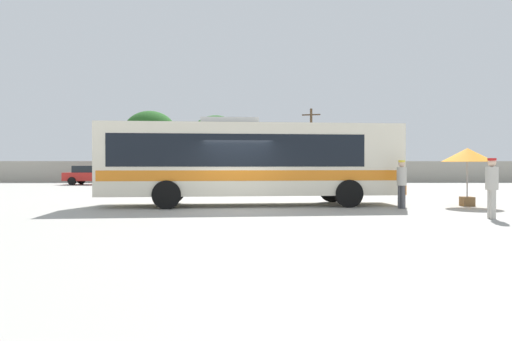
{
  "coord_description": "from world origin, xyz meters",
  "views": [
    {
      "loc": [
        0.5,
        -16.31,
        1.59
      ],
      "look_at": [
        0.65,
        2.3,
        1.37
      ],
      "focal_mm": 32.02,
      "sensor_mm": 36.0,
      "label": 1
    }
  ],
  "objects_px": {
    "passenger_waiting_on_apron": "(492,184)",
    "roadside_tree_left": "(150,134)",
    "parked_car_leftmost_red": "(93,175)",
    "roadside_tree_midleft": "(216,138)",
    "attendant_by_bus_door": "(402,181)",
    "vendor_umbrella_near_gate_orange": "(467,157)",
    "parked_car_second_grey": "(170,175)",
    "coach_bus_cream_orange": "(248,159)",
    "utility_pole_near": "(311,143)"
  },
  "relations": [
    {
      "from": "roadside_tree_left",
      "to": "parked_car_second_grey",
      "type": "bearing_deg",
      "value": -68.24
    },
    {
      "from": "roadside_tree_midleft",
      "to": "parked_car_second_grey",
      "type": "bearing_deg",
      "value": -109.53
    },
    {
      "from": "passenger_waiting_on_apron",
      "to": "parked_car_leftmost_red",
      "type": "distance_m",
      "value": 30.94
    },
    {
      "from": "coach_bus_cream_orange",
      "to": "passenger_waiting_on_apron",
      "type": "distance_m",
      "value": 8.6
    },
    {
      "from": "parked_car_second_grey",
      "to": "coach_bus_cream_orange",
      "type": "bearing_deg",
      "value": -71.32
    },
    {
      "from": "coach_bus_cream_orange",
      "to": "vendor_umbrella_near_gate_orange",
      "type": "relative_size",
      "value": 5.24
    },
    {
      "from": "coach_bus_cream_orange",
      "to": "vendor_umbrella_near_gate_orange",
      "type": "distance_m",
      "value": 8.52
    },
    {
      "from": "attendant_by_bus_door",
      "to": "passenger_waiting_on_apron",
      "type": "distance_m",
      "value": 3.56
    },
    {
      "from": "attendant_by_bus_door",
      "to": "parked_car_leftmost_red",
      "type": "bearing_deg",
      "value": 132.02
    },
    {
      "from": "attendant_by_bus_door",
      "to": "parked_car_second_grey",
      "type": "height_order",
      "value": "attendant_by_bus_door"
    },
    {
      "from": "vendor_umbrella_near_gate_orange",
      "to": "parked_car_second_grey",
      "type": "relative_size",
      "value": 0.5
    },
    {
      "from": "attendant_by_bus_door",
      "to": "roadside_tree_left",
      "type": "xyz_separation_m",
      "value": [
        -15.92,
        30.15,
        3.8
      ]
    },
    {
      "from": "roadside_tree_left",
      "to": "vendor_umbrella_near_gate_orange",
      "type": "bearing_deg",
      "value": -57.19
    },
    {
      "from": "parked_car_leftmost_red",
      "to": "roadside_tree_midleft",
      "type": "bearing_deg",
      "value": 45.61
    },
    {
      "from": "parked_car_leftmost_red",
      "to": "attendant_by_bus_door",
      "type": "bearing_deg",
      "value": -47.98
    },
    {
      "from": "roadside_tree_left",
      "to": "roadside_tree_midleft",
      "type": "distance_m",
      "value": 6.77
    },
    {
      "from": "attendant_by_bus_door",
      "to": "roadside_tree_left",
      "type": "distance_m",
      "value": 34.31
    },
    {
      "from": "passenger_waiting_on_apron",
      "to": "attendant_by_bus_door",
      "type": "bearing_deg",
      "value": 117.31
    },
    {
      "from": "coach_bus_cream_orange",
      "to": "utility_pole_near",
      "type": "bearing_deg",
      "value": 77.43
    },
    {
      "from": "parked_car_second_grey",
      "to": "utility_pole_near",
      "type": "xyz_separation_m",
      "value": [
        12.58,
        6.9,
        2.94
      ]
    },
    {
      "from": "parked_car_leftmost_red",
      "to": "roadside_tree_midleft",
      "type": "distance_m",
      "value": 13.67
    },
    {
      "from": "attendant_by_bus_door",
      "to": "vendor_umbrella_near_gate_orange",
      "type": "bearing_deg",
      "value": 19.2
    },
    {
      "from": "coach_bus_cream_orange",
      "to": "parked_car_leftmost_red",
      "type": "relative_size",
      "value": 2.61
    },
    {
      "from": "vendor_umbrella_near_gate_orange",
      "to": "roadside_tree_left",
      "type": "xyz_separation_m",
      "value": [
        -18.79,
        29.15,
        2.89
      ]
    },
    {
      "from": "coach_bus_cream_orange",
      "to": "roadside_tree_midleft",
      "type": "xyz_separation_m",
      "value": [
        -3.54,
        28.47,
        2.55
      ]
    },
    {
      "from": "attendant_by_bus_door",
      "to": "vendor_umbrella_near_gate_orange",
      "type": "distance_m",
      "value": 3.18
    },
    {
      "from": "attendant_by_bus_door",
      "to": "coach_bus_cream_orange",
      "type": "bearing_deg",
      "value": 166.27
    },
    {
      "from": "vendor_umbrella_near_gate_orange",
      "to": "roadside_tree_midleft",
      "type": "xyz_separation_m",
      "value": [
        -12.04,
        28.84,
        2.46
      ]
    },
    {
      "from": "vendor_umbrella_near_gate_orange",
      "to": "roadside_tree_midleft",
      "type": "height_order",
      "value": "roadside_tree_midleft"
    },
    {
      "from": "coach_bus_cream_orange",
      "to": "passenger_waiting_on_apron",
      "type": "xyz_separation_m",
      "value": [
        7.26,
        -4.54,
        -0.8
      ]
    },
    {
      "from": "passenger_waiting_on_apron",
      "to": "roadside_tree_left",
      "type": "distance_m",
      "value": 37.85
    },
    {
      "from": "vendor_umbrella_near_gate_orange",
      "to": "parked_car_leftmost_red",
      "type": "height_order",
      "value": "vendor_umbrella_near_gate_orange"
    },
    {
      "from": "coach_bus_cream_orange",
      "to": "roadside_tree_left",
      "type": "relative_size",
      "value": 1.65
    },
    {
      "from": "vendor_umbrella_near_gate_orange",
      "to": "roadside_tree_left",
      "type": "height_order",
      "value": "roadside_tree_left"
    },
    {
      "from": "vendor_umbrella_near_gate_orange",
      "to": "parked_car_second_grey",
      "type": "bearing_deg",
      "value": 127.09
    },
    {
      "from": "attendant_by_bus_door",
      "to": "parked_car_second_grey",
      "type": "distance_m",
      "value": 24.38
    },
    {
      "from": "vendor_umbrella_near_gate_orange",
      "to": "roadside_tree_midleft",
      "type": "relative_size",
      "value": 0.34
    },
    {
      "from": "attendant_by_bus_door",
      "to": "roadside_tree_midleft",
      "type": "relative_size",
      "value": 0.27
    },
    {
      "from": "passenger_waiting_on_apron",
      "to": "parked_car_second_grey",
      "type": "height_order",
      "value": "passenger_waiting_on_apron"
    },
    {
      "from": "passenger_waiting_on_apron",
      "to": "roadside_tree_midleft",
      "type": "height_order",
      "value": "roadside_tree_midleft"
    },
    {
      "from": "roadside_tree_left",
      "to": "roadside_tree_midleft",
      "type": "height_order",
      "value": "roadside_tree_left"
    },
    {
      "from": "passenger_waiting_on_apron",
      "to": "roadside_tree_left",
      "type": "bearing_deg",
      "value": 117.78
    },
    {
      "from": "coach_bus_cream_orange",
      "to": "parked_car_second_grey",
      "type": "height_order",
      "value": "coach_bus_cream_orange"
    },
    {
      "from": "parked_car_leftmost_red",
      "to": "utility_pole_near",
      "type": "xyz_separation_m",
      "value": [
        18.69,
        7.53,
        2.92
      ]
    },
    {
      "from": "coach_bus_cream_orange",
      "to": "parked_car_leftmost_red",
      "type": "distance_m",
      "value": 22.95
    },
    {
      "from": "parked_car_leftmost_red",
      "to": "roadside_tree_left",
      "type": "relative_size",
      "value": 0.63
    },
    {
      "from": "coach_bus_cream_orange",
      "to": "parked_car_leftmost_red",
      "type": "xyz_separation_m",
      "value": [
        -12.77,
        19.04,
        -1.02
      ]
    },
    {
      "from": "coach_bus_cream_orange",
      "to": "utility_pole_near",
      "type": "relative_size",
      "value": 1.66
    },
    {
      "from": "vendor_umbrella_near_gate_orange",
      "to": "utility_pole_near",
      "type": "xyz_separation_m",
      "value": [
        -2.58,
        26.95,
        1.81
      ]
    },
    {
      "from": "coach_bus_cream_orange",
      "to": "attendant_by_bus_door",
      "type": "xyz_separation_m",
      "value": [
        5.63,
        -1.38,
        -0.82
      ]
    }
  ]
}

